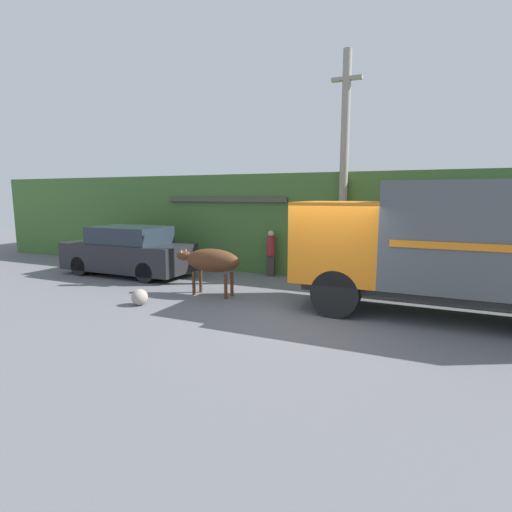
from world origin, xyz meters
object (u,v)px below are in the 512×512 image
Objects in this scene: cargo_truck at (453,243)px; pedestrian_on_hill at (271,251)px; parked_suv at (128,252)px; brown_cow at (211,261)px; utility_pole at (344,167)px; roadside_rock at (140,297)px.

cargo_truck is 4.27× the size of pedestrian_on_hill.
parked_suv is at bearing 11.36° from pedestrian_on_hill.
brown_cow is at bearing -175.53° from cargo_truck.
pedestrian_on_hill is (4.57, 1.78, 0.06)m from parked_suv.
parked_suv reaches higher than brown_cow.
brown_cow is 5.00m from utility_pole.
parked_suv is (-9.95, 0.93, -0.90)m from cargo_truck.
brown_cow is 0.43× the size of parked_suv.
pedestrian_on_hill is 0.22× the size of utility_pole.
utility_pole is (6.92, 1.86, 2.77)m from parked_suv.
parked_suv is at bearing -164.99° from utility_pole.
pedestrian_on_hill is at bearing 77.54° from brown_cow.
parked_suv reaches higher than roadside_rock.
brown_cow reaches higher than roadside_rock.
pedestrian_on_hill is at bearing 24.61° from parked_suv.
parked_suv is 7.68m from utility_pole.
cargo_truck is at bearing 15.73° from roadside_rock.
parked_suv is at bearing 135.34° from roadside_rock.
roadside_rock is at bearing -128.53° from brown_cow.
pedestrian_on_hill is 5.00m from roadside_rock.
cargo_truck is at bearing 0.48° from brown_cow.
parked_suv is 2.92× the size of pedestrian_on_hill.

